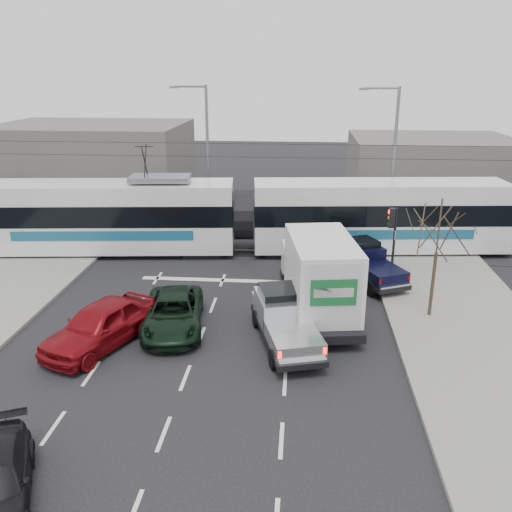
# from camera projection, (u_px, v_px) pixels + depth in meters

# --- Properties ---
(ground) EXTENTS (120.00, 120.00, 0.00)m
(ground) POSITION_uv_depth(u_px,v_px,m) (244.00, 338.00, 21.13)
(ground) COLOR black
(ground) RESTS_ON ground
(sidewalk_right) EXTENTS (6.00, 60.00, 0.15)m
(sidewalk_right) POSITION_uv_depth(u_px,v_px,m) (481.00, 346.00, 20.40)
(sidewalk_right) COLOR gray
(sidewalk_right) RESTS_ON ground
(rails) EXTENTS (60.00, 1.60, 0.03)m
(rails) POSITION_uv_depth(u_px,v_px,m) (262.00, 255.00, 30.54)
(rails) COLOR #33302D
(rails) RESTS_ON ground
(building_left) EXTENTS (14.00, 10.00, 6.00)m
(building_left) POSITION_uv_depth(u_px,v_px,m) (94.00, 163.00, 41.96)
(building_left) COLOR #635E5A
(building_left) RESTS_ON ground
(building_right) EXTENTS (12.00, 10.00, 5.00)m
(building_right) POSITION_uv_depth(u_px,v_px,m) (430.00, 170.00, 41.95)
(building_right) COLOR #635E5A
(building_right) RESTS_ON ground
(bare_tree) EXTENTS (2.40, 2.40, 5.00)m
(bare_tree) POSITION_uv_depth(u_px,v_px,m) (439.00, 232.00, 21.64)
(bare_tree) COLOR #47382B
(bare_tree) RESTS_ON ground
(traffic_signal) EXTENTS (0.44, 0.44, 3.60)m
(traffic_signal) POSITION_uv_depth(u_px,v_px,m) (392.00, 228.00, 25.84)
(traffic_signal) COLOR black
(traffic_signal) RESTS_ON ground
(street_lamp_near) EXTENTS (2.38, 0.25, 9.00)m
(street_lamp_near) POSITION_uv_depth(u_px,v_px,m) (391.00, 155.00, 32.05)
(street_lamp_near) COLOR slate
(street_lamp_near) RESTS_ON ground
(street_lamp_far) EXTENTS (2.38, 0.25, 9.00)m
(street_lamp_far) POSITION_uv_depth(u_px,v_px,m) (205.00, 148.00, 34.84)
(street_lamp_far) COLOR slate
(street_lamp_far) RESTS_ON ground
(catenary) EXTENTS (60.00, 0.20, 7.00)m
(catenary) POSITION_uv_depth(u_px,v_px,m) (263.00, 187.00, 29.27)
(catenary) COLOR black
(catenary) RESTS_ON ground
(tram) EXTENTS (29.50, 5.85, 5.99)m
(tram) POSITION_uv_depth(u_px,v_px,m) (243.00, 216.00, 30.40)
(tram) COLOR white
(tram) RESTS_ON ground
(silver_pickup) EXTENTS (3.09, 5.50, 1.90)m
(silver_pickup) POSITION_uv_depth(u_px,v_px,m) (284.00, 318.00, 20.72)
(silver_pickup) COLOR black
(silver_pickup) RESTS_ON ground
(box_truck) EXTENTS (3.47, 7.40, 3.56)m
(box_truck) POSITION_uv_depth(u_px,v_px,m) (318.00, 276.00, 22.63)
(box_truck) COLOR black
(box_truck) RESTS_ON ground
(navy_pickup) EXTENTS (3.46, 4.89, 1.95)m
(navy_pickup) POSITION_uv_depth(u_px,v_px,m) (367.00, 262.00, 26.57)
(navy_pickup) COLOR black
(navy_pickup) RESTS_ON ground
(green_car) EXTENTS (2.98, 5.20, 1.37)m
(green_car) POSITION_uv_depth(u_px,v_px,m) (173.00, 313.00, 21.70)
(green_car) COLOR black
(green_car) RESTS_ON ground
(red_car) EXTENTS (3.83, 5.39, 1.70)m
(red_car) POSITION_uv_depth(u_px,v_px,m) (100.00, 325.00, 20.33)
(red_car) COLOR maroon
(red_car) RESTS_ON ground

